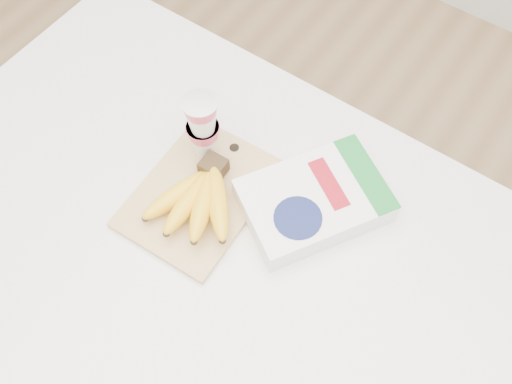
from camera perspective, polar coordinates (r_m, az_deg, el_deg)
room at (r=0.78m, az=-6.92°, el=7.25°), size 4.00×4.00×4.00m
table at (r=1.55m, az=-3.51°, el=-12.23°), size 1.30×0.87×0.98m
cutting_board at (r=1.13m, az=-5.63°, el=-0.22°), size 0.24×0.31×0.02m
bananas at (r=1.09m, az=-5.78°, el=-0.57°), size 0.19×0.20×0.07m
yogurt_stack at (r=1.11m, az=-5.38°, el=6.65°), size 0.07×0.07×0.16m
cereal_box at (r=1.10m, az=5.83°, el=-0.88°), size 0.29×0.32×0.06m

